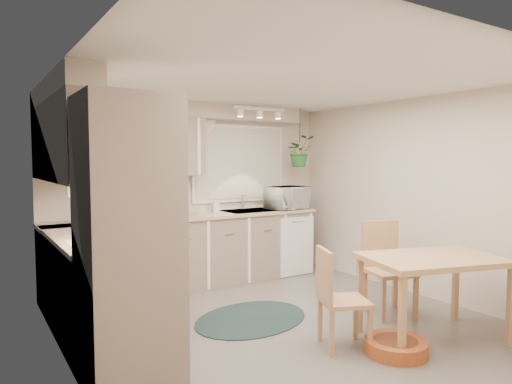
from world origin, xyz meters
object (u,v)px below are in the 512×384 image
Objects in this scene: chair_back at (390,269)px; pet_bed at (396,347)px; microwave at (287,195)px; braided_rug at (251,318)px; dining_table at (432,298)px; chair_left at (344,298)px.

chair_back reaches higher than pet_bed.
chair_back is 1.67× the size of microwave.
pet_bed is at bearing 61.14° from chair_back.
chair_back is 0.76× the size of braided_rug.
pet_bed is (-0.55, -0.06, -0.32)m from dining_table.
microwave is at bearing 82.89° from dining_table.
braided_rug is (-1.30, 0.69, -0.49)m from chair_back.
pet_bed is (0.58, -1.39, 0.06)m from braided_rug.
chair_left is 0.58m from pet_bed.
chair_back is at bearing 133.62° from chair_left.
microwave is at bearing 178.11° from chair_left.
chair_left is at bearing -73.48° from braided_rug.
chair_back is at bearing 44.18° from pet_bed.
microwave reaches higher than braided_rug.
dining_table is at bearing -108.47° from microwave.
chair_left is at bearing 160.77° from dining_table.
microwave reaches higher than chair_left.
microwave is (0.89, 2.75, 1.08)m from pet_bed.
braided_rug is at bearing 130.37° from dining_table.
microwave is (0.34, 2.69, 0.76)m from dining_table.
chair_back is at bearing -105.98° from microwave.
braided_rug is 2.21× the size of microwave.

